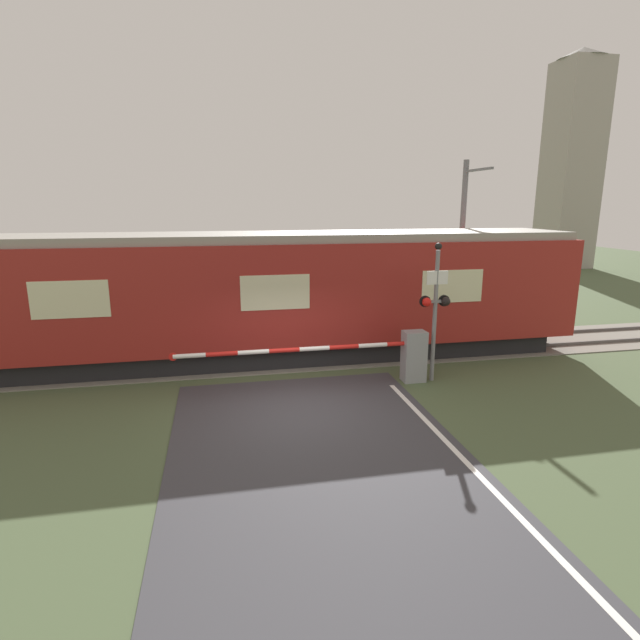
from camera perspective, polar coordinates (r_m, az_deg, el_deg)
ground_plane at (r=11.83m, az=-2.27°, el=-10.13°), size 80.00×80.00×0.00m
track_bed at (r=15.68m, az=-4.74°, el=-4.15°), size 36.00×3.20×0.13m
train at (r=15.19m, az=-5.76°, el=2.80°), size 18.88×3.07×3.83m
crossing_barrier at (r=13.40m, az=8.57°, el=-3.98°), size 6.60×0.44×1.38m
signal_post at (r=13.42m, az=13.07°, el=1.79°), size 0.83×0.26×3.70m
catenary_pole at (r=19.35m, az=15.92°, el=8.44°), size 0.20×1.90×6.21m
distant_building at (r=42.33m, az=26.82°, el=15.93°), size 3.49×3.49×15.30m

